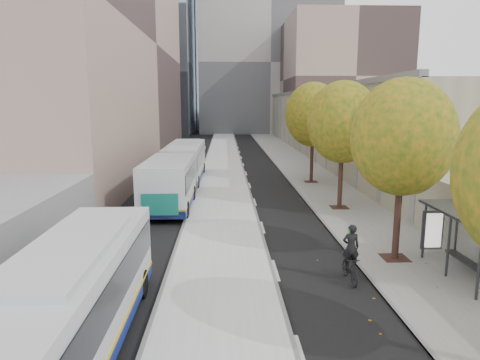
{
  "coord_description": "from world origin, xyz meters",
  "views": [
    {
      "loc": [
        -3.67,
        -4.21,
        6.64
      ],
      "look_at": [
        -2.85,
        18.66,
        2.5
      ],
      "focal_mm": 32.0,
      "sensor_mm": 36.0,
      "label": 1
    }
  ],
  "objects_px": {
    "bus_shelter": "(474,223)",
    "bus_far": "(180,169)",
    "distant_car": "(200,145)",
    "cyclist": "(350,261)"
  },
  "relations": [
    {
      "from": "bus_shelter",
      "to": "bus_far",
      "type": "relative_size",
      "value": 0.23
    },
    {
      "from": "distant_car",
      "to": "bus_far",
      "type": "bearing_deg",
      "value": -96.81
    },
    {
      "from": "bus_shelter",
      "to": "cyclist",
      "type": "bearing_deg",
      "value": -178.27
    },
    {
      "from": "cyclist",
      "to": "distant_car",
      "type": "height_order",
      "value": "cyclist"
    },
    {
      "from": "bus_shelter",
      "to": "distant_car",
      "type": "distance_m",
      "value": 48.77
    },
    {
      "from": "bus_far",
      "to": "cyclist",
      "type": "distance_m",
      "value": 18.98
    },
    {
      "from": "cyclist",
      "to": "bus_shelter",
      "type": "bearing_deg",
      "value": 0.19
    },
    {
      "from": "bus_far",
      "to": "distant_car",
      "type": "xyz_separation_m",
      "value": [
        -0.2,
        29.99,
        -1.08
      ]
    },
    {
      "from": "bus_far",
      "to": "distant_car",
      "type": "relative_size",
      "value": 5.0
    },
    {
      "from": "distant_car",
      "to": "bus_shelter",
      "type": "bearing_deg",
      "value": -81.74
    }
  ]
}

